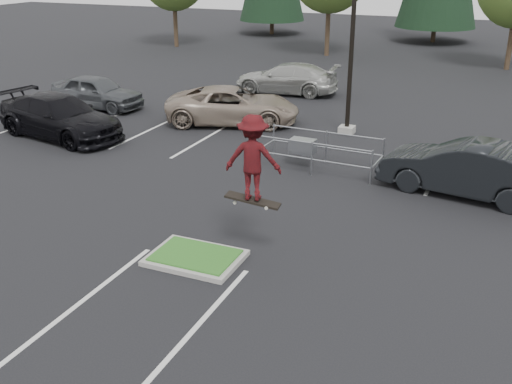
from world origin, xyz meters
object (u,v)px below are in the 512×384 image
at_px(skateboarder, 253,158).
at_px(car_r_charc, 465,168).
at_px(cart_corral, 307,147).
at_px(car_l_grey, 97,92).
at_px(car_l_tan, 231,106).
at_px(car_l_black, 58,116).
at_px(car_far_silver, 287,78).
at_px(light_pole, 353,18).

bearing_deg(skateboarder, car_r_charc, -136.48).
height_order(cart_corral, car_l_grey, car_l_grey).
relative_size(car_l_tan, car_l_black, 0.98).
relative_size(car_l_tan, car_far_silver, 1.05).
height_order(car_l_tan, car_r_charc, car_r_charc).
xyz_separation_m(car_l_tan, car_l_grey, (-7.00, 0.00, -0.01)).
height_order(cart_corral, car_r_charc, car_r_charc).
relative_size(cart_corral, car_l_black, 0.73).
xyz_separation_m(car_l_black, car_l_grey, (-1.53, 4.50, -0.06)).
relative_size(light_pole, cart_corral, 2.42).
xyz_separation_m(light_pole, car_far_silver, (-4.88, 6.00, -3.78)).
bearing_deg(car_l_tan, car_l_black, 110.97).
bearing_deg(car_far_silver, car_r_charc, 37.58).
bearing_deg(car_l_grey, car_r_charc, -102.81).
height_order(skateboarder, car_l_grey, skateboarder).
xyz_separation_m(light_pole, car_l_grey, (-12.00, -0.50, -3.79)).
relative_size(car_l_grey, car_far_silver, 0.84).
height_order(car_l_grey, car_r_charc, car_r_charc).
height_order(light_pole, cart_corral, light_pole).
xyz_separation_m(cart_corral, car_far_silver, (-4.66, 10.53, 0.05)).
distance_m(light_pole, car_l_tan, 6.28).
height_order(light_pole, car_r_charc, light_pole).
height_order(car_l_black, car_r_charc, car_r_charc).
bearing_deg(light_pole, car_r_charc, -44.99).
height_order(car_l_tan, car_far_silver, car_l_tan).
distance_m(skateboarder, car_r_charc, 7.79).
relative_size(cart_corral, car_far_silver, 0.78).
relative_size(cart_corral, skateboarder, 1.91).
bearing_deg(light_pole, car_l_black, -154.48).
bearing_deg(skateboarder, car_l_grey, -52.29).
bearing_deg(car_far_silver, car_l_tan, -5.41).
relative_size(skateboarder, car_r_charc, 0.43).
bearing_deg(cart_corral, car_l_grey, 164.00).
height_order(skateboarder, car_far_silver, skateboarder).
bearing_deg(car_l_black, car_far_silver, -15.79).
bearing_deg(light_pole, car_far_silver, 129.12).
bearing_deg(cart_corral, car_r_charc, -2.22).
bearing_deg(skateboarder, car_l_black, -41.28).
bearing_deg(car_l_grey, car_l_tan, -87.98).
xyz_separation_m(car_l_grey, car_far_silver, (7.12, 6.50, 0.01)).
bearing_deg(light_pole, car_l_grey, -177.61).
xyz_separation_m(light_pole, cart_corral, (-0.22, -4.53, -3.83)).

